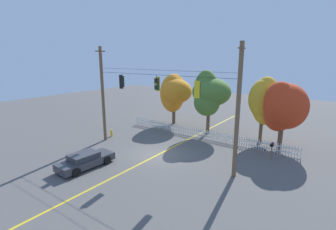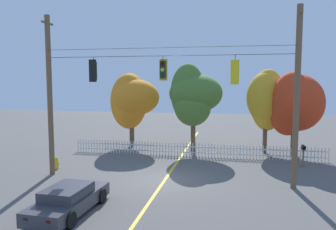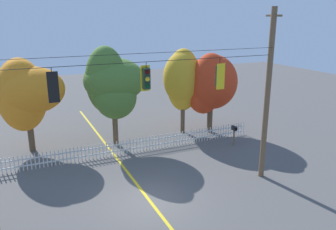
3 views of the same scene
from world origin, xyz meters
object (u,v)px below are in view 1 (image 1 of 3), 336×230
object	(u,v)px
traffic_signal_northbound_secondary	(122,82)
fire_hydrant	(111,133)
autumn_maple_mid	(209,94)
autumn_maple_far_west	(283,107)
autumn_maple_near_fence	(174,92)
traffic_signal_eastbound_side	(198,89)
roadside_mailbox	(272,146)
parked_car	(85,160)
autumn_oak_far_east	(265,100)
traffic_signal_northbound_primary	(157,84)

from	to	relation	value
traffic_signal_northbound_secondary	fire_hydrant	world-z (taller)	traffic_signal_northbound_secondary
autumn_maple_mid	autumn_maple_far_west	size ratio (longest dim) A/B	1.12
autumn_maple_near_fence	traffic_signal_eastbound_side	bearing A→B (deg)	-48.20
autumn_maple_near_fence	roadside_mailbox	distance (m)	14.06
autumn_maple_near_fence	autumn_maple_mid	size ratio (longest dim) A/B	0.90
traffic_signal_northbound_secondary	parked_car	xyz separation A→B (m)	(1.04, -5.15, -5.42)
traffic_signal_northbound_secondary	autumn_maple_near_fence	size ratio (longest dim) A/B	0.22
autumn_maple_mid	roadside_mailbox	distance (m)	8.91
autumn_maple_near_fence	autumn_maple_mid	world-z (taller)	autumn_maple_mid
parked_car	traffic_signal_northbound_secondary	bearing A→B (deg)	101.40
autumn_maple_near_fence	autumn_oak_far_east	world-z (taller)	autumn_oak_far_east
traffic_signal_northbound_primary	autumn_maple_far_west	world-z (taller)	traffic_signal_northbound_primary
traffic_signal_northbound_secondary	autumn_maple_mid	distance (m)	9.52
autumn_maple_mid	autumn_maple_far_west	distance (m)	7.48
roadside_mailbox	traffic_signal_northbound_primary	bearing A→B (deg)	-150.37
fire_hydrant	roadside_mailbox	bearing A→B (deg)	12.97
traffic_signal_northbound_secondary	autumn_maple_far_west	world-z (taller)	traffic_signal_northbound_secondary
traffic_signal_northbound_secondary	roadside_mailbox	bearing A→B (deg)	21.09
autumn_maple_far_west	parked_car	bearing A→B (deg)	-130.10
autumn_maple_mid	roadside_mailbox	bearing A→B (deg)	-24.93
traffic_signal_northbound_primary	autumn_oak_far_east	bearing A→B (deg)	54.65
traffic_signal_northbound_primary	autumn_maple_mid	distance (m)	8.36
autumn_maple_far_west	fire_hydrant	bearing A→B (deg)	-156.04
traffic_signal_eastbound_side	autumn_maple_far_west	distance (m)	9.24
parked_car	roadside_mailbox	bearing A→B (deg)	41.57
autumn_maple_mid	fire_hydrant	bearing A→B (deg)	-137.58
traffic_signal_northbound_secondary	traffic_signal_eastbound_side	bearing A→B (deg)	-0.00
autumn_oak_far_east	fire_hydrant	xyz separation A→B (m)	(-13.30, -7.68, -3.75)
autumn_maple_near_fence	fire_hydrant	world-z (taller)	autumn_maple_near_fence
autumn_oak_far_east	roadside_mailbox	distance (m)	5.47
autumn_maple_near_fence	autumn_oak_far_east	size ratio (longest dim) A/B	0.96
autumn_maple_mid	autumn_oak_far_east	world-z (taller)	autumn_maple_mid
autumn_maple_near_fence	fire_hydrant	bearing A→B (deg)	-105.57
traffic_signal_northbound_primary	autumn_maple_near_fence	size ratio (longest dim) A/B	0.21
autumn_maple_far_west	roadside_mailbox	size ratio (longest dim) A/B	4.36
fire_hydrant	roadside_mailbox	world-z (taller)	roadside_mailbox
traffic_signal_eastbound_side	autumn_maple_near_fence	xyz separation A→B (m)	(-8.48, 9.48, -1.91)
autumn_maple_near_fence	parked_car	distance (m)	15.13
autumn_oak_far_east	roadside_mailbox	size ratio (longest dim) A/B	4.55
traffic_signal_northbound_secondary	traffic_signal_eastbound_side	size ratio (longest dim) A/B	0.91
traffic_signal_eastbound_side	autumn_maple_mid	xyz separation A→B (m)	(-3.12, 8.18, -1.56)
traffic_signal_northbound_secondary	autumn_maple_mid	xyz separation A→B (m)	(4.57, 8.18, -1.68)
autumn_oak_far_east	traffic_signal_eastbound_side	bearing A→B (deg)	-105.79
traffic_signal_northbound_primary	autumn_maple_far_west	xyz separation A→B (m)	(8.09, 7.87, -2.25)
autumn_oak_far_east	fire_hydrant	bearing A→B (deg)	-150.00
traffic_signal_northbound_secondary	autumn_maple_far_west	distance (m)	14.55
traffic_signal_northbound_primary	traffic_signal_eastbound_side	xyz separation A→B (m)	(3.76, -0.02, -0.15)
traffic_signal_northbound_primary	autumn_oak_far_east	size ratio (longest dim) A/B	0.20
autumn_maple_mid	autumn_oak_far_east	bearing A→B (deg)	6.76
traffic_signal_eastbound_side	fire_hydrant	size ratio (longest dim) A/B	2.00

